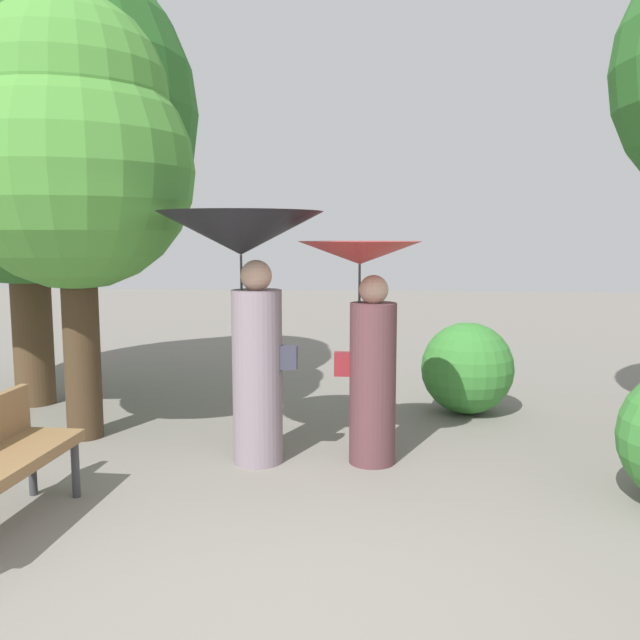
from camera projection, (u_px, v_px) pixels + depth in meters
ground_plane at (275, 599)px, 3.58m from camera, size 40.00×40.00×0.00m
person_left at (246, 275)px, 5.57m from camera, size 1.38×1.38×2.13m
person_right at (367, 320)px, 5.59m from camera, size 1.03×1.03×1.88m
tree_near_left at (19, 83)px, 7.29m from camera, size 3.85×3.85×5.71m
tree_mid_left at (73, 147)px, 6.11m from camera, size 2.20×2.20×4.08m
bush_path_right at (467, 368)px, 7.26m from camera, size 1.00×1.00×1.00m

